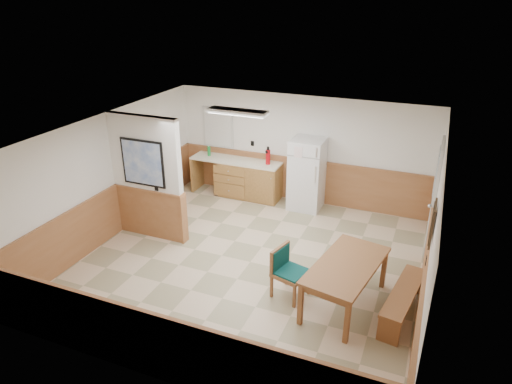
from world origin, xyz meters
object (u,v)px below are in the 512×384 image
at_px(soap_bottle, 209,151).
at_px(fire_extinguisher, 268,157).
at_px(dining_bench, 404,297).
at_px(dining_chair, 286,268).
at_px(dining_table, 346,269).
at_px(refrigerator, 307,174).

bearing_deg(soap_bottle, fire_extinguisher, -0.36).
relative_size(dining_bench, dining_chair, 1.83).
relative_size(dining_table, dining_bench, 1.18).
distance_m(refrigerator, dining_bench, 4.01).
relative_size(refrigerator, dining_bench, 1.05).
relative_size(refrigerator, dining_chair, 1.92).
distance_m(dining_chair, soap_bottle, 4.61).
bearing_deg(soap_bottle, dining_bench, -32.73).
bearing_deg(fire_extinguisher, soap_bottle, 160.23).
xyz_separation_m(dining_chair, fire_extinguisher, (-1.59, 3.34, 0.59)).
bearing_deg(refrigerator, soap_bottle, 178.85).
bearing_deg(dining_bench, refrigerator, 137.73).
bearing_deg(refrigerator, fire_extinguisher, 176.75).
xyz_separation_m(fire_extinguisher, soap_bottle, (-1.54, 0.01, -0.07)).
xyz_separation_m(refrigerator, dining_chair, (0.63, -3.27, -0.32)).
bearing_deg(dining_table, dining_chair, -164.66).
distance_m(dining_bench, fire_extinguisher, 4.74).
height_order(refrigerator, fire_extinguisher, refrigerator).
relative_size(dining_chair, soap_bottle, 3.55).
relative_size(dining_bench, soap_bottle, 6.48).
bearing_deg(dining_bench, dining_table, -165.78).
xyz_separation_m(dining_table, dining_bench, (0.89, 0.07, -0.32)).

